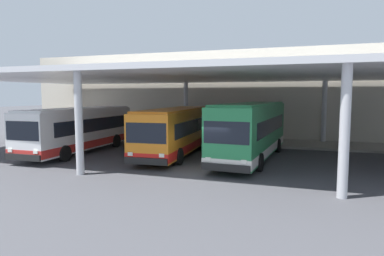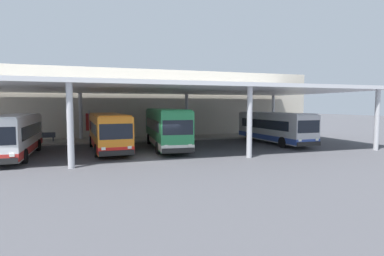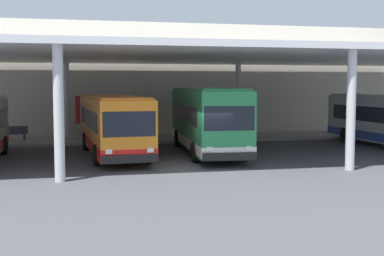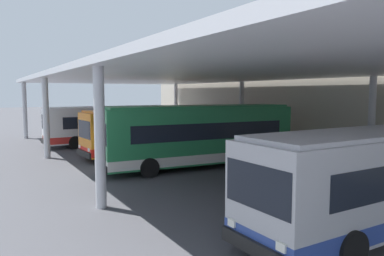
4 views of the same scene
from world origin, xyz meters
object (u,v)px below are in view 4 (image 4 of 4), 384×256
(bus_nearest_bay, at_px, (111,124))
(banner_sign, at_px, (223,121))
(bus_second_bay, at_px, (159,131))
(bus_far_bay, at_px, (384,178))
(bench_waiting, at_px, (205,132))
(bus_middle_bay, at_px, (199,136))

(bus_nearest_bay, distance_m, banner_sign, 9.37)
(bus_second_bay, xyz_separation_m, bus_far_bay, (16.45, 0.08, 0.00))
(bus_far_bay, relative_size, bench_waiting, 5.87)
(bus_nearest_bay, xyz_separation_m, banner_sign, (5.27, 7.74, 0.32))
(bus_second_bay, relative_size, banner_sign, 3.33)
(bus_nearest_bay, height_order, banner_sign, banner_sign)
(bus_far_bay, height_order, banner_sign, banner_sign)
(bus_second_bay, xyz_separation_m, bench_waiting, (-5.90, 7.38, -0.99))
(bus_far_bay, distance_m, bench_waiting, 23.54)
(bus_nearest_bay, bearing_deg, bus_middle_bay, 6.69)
(bus_nearest_bay, bearing_deg, bench_waiting, 83.57)
(bus_middle_bay, xyz_separation_m, banner_sign, (-6.72, 6.33, 0.14))
(bus_nearest_bay, relative_size, banner_sign, 3.31)
(bus_second_bay, height_order, bus_far_bay, same)
(bus_second_bay, relative_size, bus_far_bay, 1.01)
(bus_second_bay, bearing_deg, bench_waiting, 128.66)
(bus_middle_bay, bearing_deg, bus_nearest_bay, -173.31)
(bus_nearest_bay, height_order, bus_far_bay, same)
(bus_far_bay, bearing_deg, bus_nearest_bay, -176.78)
(bus_second_bay, xyz_separation_m, bus_middle_bay, (5.12, 0.17, 0.19))
(bus_middle_bay, distance_m, banner_sign, 9.23)
(bus_middle_bay, bearing_deg, bus_second_bay, -178.11)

